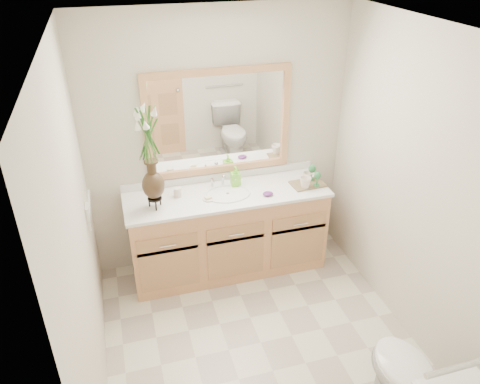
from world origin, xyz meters
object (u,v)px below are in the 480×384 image
object	(u,v)px
flower_vase	(149,141)
tumbler	(177,192)
soap_bottle	(235,177)
tray	(307,184)

from	to	relation	value
flower_vase	tumbler	size ratio (longest dim) A/B	10.23
soap_bottle	flower_vase	bearing A→B (deg)	-162.64
tumbler	soap_bottle	distance (m)	0.56
flower_vase	soap_bottle	distance (m)	0.95
tumbler	tray	distance (m)	1.20
tumbler	soap_bottle	xyz separation A→B (m)	(0.55, 0.07, 0.04)
tumbler	tray	size ratio (longest dim) A/B	0.29
tumbler	tray	xyz separation A→B (m)	(1.19, -0.12, -0.04)
tumbler	flower_vase	bearing A→B (deg)	-148.66
flower_vase	tray	xyz separation A→B (m)	(1.41, 0.01, -0.61)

